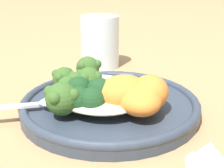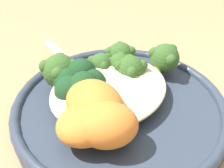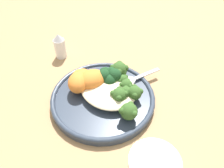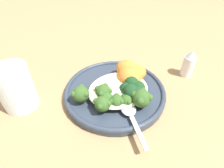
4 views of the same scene
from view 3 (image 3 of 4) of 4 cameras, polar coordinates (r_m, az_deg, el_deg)
ground_plane at (r=0.53m, az=-2.35°, el=-4.46°), size 4.00×4.00×0.00m
plate at (r=0.52m, az=-1.68°, el=-3.68°), size 0.25×0.25×0.02m
quinoa_mound at (r=0.51m, az=-0.85°, el=-1.35°), size 0.14×0.12×0.02m
broccoli_stalk_0 at (r=0.47m, az=3.03°, el=-6.32°), size 0.12×0.04×0.04m
broccoli_stalk_1 at (r=0.49m, az=1.06°, el=-2.81°), size 0.08×0.05×0.04m
broccoli_stalk_2 at (r=0.50m, az=2.43°, el=-2.24°), size 0.07×0.06×0.03m
broccoli_stalk_3 at (r=0.50m, az=4.02°, el=-2.30°), size 0.09×0.08×0.03m
broccoli_stalk_4 at (r=0.52m, az=2.32°, el=-0.78°), size 0.06×0.08×0.03m
broccoli_stalk_5 at (r=0.52m, az=0.66°, el=-0.16°), size 0.04×0.11×0.03m
broccoli_stalk_6 at (r=0.53m, az=-0.37°, el=0.38°), size 0.03×0.08×0.03m
broccoli_stalk_7 at (r=0.54m, az=1.27°, el=2.99°), size 0.05×0.12×0.04m
sweet_potato_chunk_0 at (r=0.53m, az=-7.57°, el=1.36°), size 0.08×0.07×0.04m
sweet_potato_chunk_1 at (r=0.53m, az=-4.94°, el=1.39°), size 0.07×0.08×0.04m
sweet_potato_chunk_2 at (r=0.52m, az=-8.82°, el=0.40°), size 0.08×0.08×0.04m
kale_tuft at (r=0.53m, az=-0.78°, el=2.14°), size 0.06×0.06×0.04m
spoon at (r=0.55m, az=4.90°, el=1.10°), size 0.05×0.12×0.01m
salt_shaker at (r=0.66m, az=-13.48°, el=9.62°), size 0.03×0.03×0.08m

